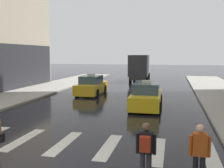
# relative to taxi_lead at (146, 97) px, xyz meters

# --- Properties ---
(crosswalk_markings) EXTENTS (11.30, 2.80, 0.01)m
(crosswalk_markings) POSITION_rel_taxi_lead_xyz_m (-2.44, -7.41, -0.72)
(crosswalk_markings) COLOR silver
(crosswalk_markings) RESTS_ON ground
(taxi_lead) EXTENTS (1.98, 4.57, 1.80)m
(taxi_lead) POSITION_rel_taxi_lead_xyz_m (0.00, 0.00, 0.00)
(taxi_lead) COLOR yellow
(taxi_lead) RESTS_ON ground
(taxi_second) EXTENTS (2.00, 4.57, 1.80)m
(taxi_second) POSITION_rel_taxi_lead_xyz_m (-5.21, 4.60, 0.00)
(taxi_second) COLOR gold
(taxi_second) RESTS_ON ground
(box_truck) EXTENTS (2.52, 7.62, 3.35)m
(box_truck) POSITION_rel_taxi_lead_xyz_m (-2.50, 16.16, 1.13)
(box_truck) COLOR #2D2D2D
(box_truck) RESTS_ON ground
(pedestrian_with_backpack) EXTENTS (0.55, 0.43, 1.65)m
(pedestrian_with_backpack) POSITION_rel_taxi_lead_xyz_m (0.97, -9.83, 0.25)
(pedestrian_with_backpack) COLOR #333338
(pedestrian_with_backpack) RESTS_ON ground
(pedestrian_plain_coat) EXTENTS (0.55, 0.24, 1.65)m
(pedestrian_plain_coat) POSITION_rel_taxi_lead_xyz_m (2.36, -9.64, 0.21)
(pedestrian_plain_coat) COLOR black
(pedestrian_plain_coat) RESTS_ON ground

